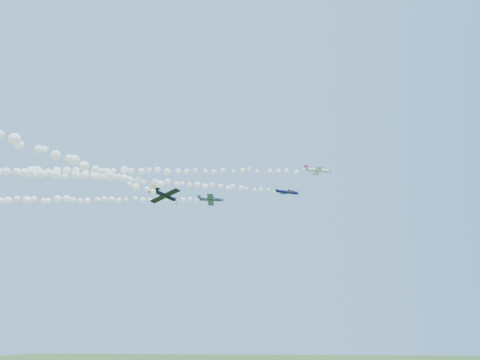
# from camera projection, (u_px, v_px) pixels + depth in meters

# --- Properties ---
(plane_white) EXTENTS (7.08, 7.54, 2.73)m
(plane_white) POSITION_uv_depth(u_px,v_px,m) (318.00, 170.00, 104.71)
(plane_white) COLOR silver
(smoke_trail_white) EXTENTS (73.36, 11.45, 3.01)m
(smoke_trail_white) POSITION_uv_depth(u_px,v_px,m) (168.00, 171.00, 104.38)
(smoke_trail_white) COLOR white
(plane_navy) EXTENTS (7.54, 7.92, 2.53)m
(plane_navy) POSITION_uv_depth(u_px,v_px,m) (287.00, 192.00, 112.98)
(plane_navy) COLOR #0D0E3B
(smoke_trail_navy) EXTENTS (70.62, 27.89, 2.99)m
(smoke_trail_navy) POSITION_uv_depth(u_px,v_px,m) (142.00, 181.00, 104.24)
(smoke_trail_navy) COLOR white
(plane_grey) EXTENTS (7.67, 8.10, 2.56)m
(plane_grey) POSITION_uv_depth(u_px,v_px,m) (211.00, 199.00, 109.10)
(plane_grey) COLOR #343D4C
(smoke_trail_grey) EXTENTS (66.95, 11.92, 3.38)m
(smoke_trail_grey) POSITION_uv_depth(u_px,v_px,m) (77.00, 200.00, 108.19)
(smoke_trail_grey) COLOR white
(plane_black) EXTENTS (7.32, 6.93, 2.56)m
(plane_black) POSITION_uv_depth(u_px,v_px,m) (165.00, 195.00, 83.74)
(plane_black) COLOR black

